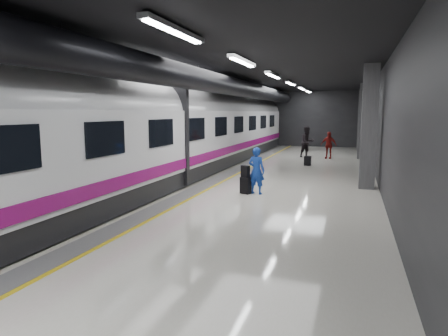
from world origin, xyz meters
The scene contains 9 objects.
ground centered at (0.00, 0.00, 0.00)m, with size 40.00×40.00×0.00m, color silver.
platform_hall centered at (-0.29, 0.96, 3.54)m, with size 10.02×40.02×4.51m.
train centered at (-3.25, 0.00, 2.07)m, with size 3.05×38.00×4.05m.
traveler_main centered at (0.91, -0.24, 0.81)m, with size 0.59×0.39×1.62m, color blue.
suitcase_main centered at (0.55, -0.33, 0.29)m, with size 0.35×0.22×0.57m, color black.
shoulder_bag centered at (0.53, -0.31, 0.78)m, with size 0.30×0.16×0.40m, color black.
traveler_far_a centered at (1.31, 11.71, 0.97)m, with size 0.94×0.73×1.93m, color black.
traveler_far_b centered at (2.61, 11.50, 0.82)m, with size 0.96×0.40×1.63m, color maroon.
suitcase_far centered at (1.78, 7.75, 0.25)m, with size 0.34×0.22×0.50m, color black.
Camera 1 is at (4.02, -13.46, 2.80)m, focal length 32.00 mm.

